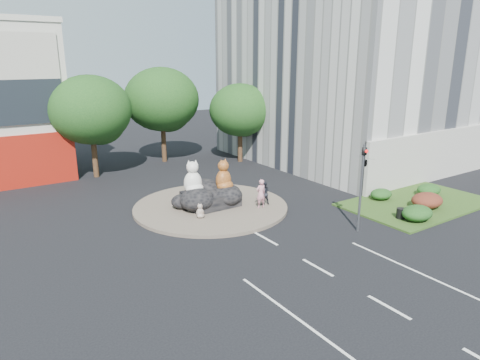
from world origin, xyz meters
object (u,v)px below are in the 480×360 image
(cat_white, at_px, (193,177))
(pedestrian_pink, at_px, (261,194))
(kitten_calico, at_px, (200,210))
(kitten_white, at_px, (237,198))
(litter_bin, at_px, (401,213))
(cat_tabby, at_px, (223,175))
(pedestrian_dark, at_px, (264,193))

(cat_white, distance_m, pedestrian_pink, 4.46)
(kitten_calico, distance_m, kitten_white, 3.22)
(kitten_calico, distance_m, litter_bin, 12.11)
(cat_tabby, bearing_deg, litter_bin, -65.90)
(pedestrian_dark, bearing_deg, cat_white, -17.25)
(kitten_white, xyz_separation_m, pedestrian_pink, (0.97, -1.25, 0.49))
(pedestrian_pink, xyz_separation_m, pedestrian_dark, (0.55, 0.40, -0.17))
(cat_white, xyz_separation_m, pedestrian_pink, (3.55, -2.47, -1.07))
(cat_white, relative_size, kitten_calico, 2.43)
(cat_white, bearing_deg, pedestrian_pink, -17.04)
(kitten_calico, bearing_deg, kitten_white, 57.67)
(kitten_calico, xyz_separation_m, kitten_white, (3.15, 0.71, -0.01))
(litter_bin, bearing_deg, kitten_calico, 146.72)
(cat_tabby, height_order, kitten_white, cat_tabby)
(pedestrian_pink, relative_size, litter_bin, 2.96)
(cat_white, distance_m, kitten_white, 3.26)
(kitten_calico, relative_size, pedestrian_dark, 0.60)
(kitten_white, relative_size, pedestrian_pink, 0.48)
(pedestrian_dark, relative_size, litter_bin, 2.41)
(kitten_calico, distance_m, pedestrian_dark, 4.68)
(cat_tabby, bearing_deg, kitten_calico, -168.98)
(pedestrian_dark, xyz_separation_m, litter_bin, (5.46, -6.50, -0.53))
(kitten_calico, height_order, litter_bin, kitten_calico)
(cat_white, height_order, kitten_white, cat_white)
(kitten_white, bearing_deg, kitten_calico, 175.79)
(cat_white, distance_m, pedestrian_dark, 4.76)
(kitten_white, distance_m, litter_bin, 10.14)
(cat_tabby, distance_m, litter_bin, 11.23)
(pedestrian_dark, bearing_deg, litter_bin, 139.63)
(kitten_calico, height_order, kitten_white, kitten_calico)
(cat_white, xyz_separation_m, cat_tabby, (2.00, -0.46, -0.05))
(cat_white, xyz_separation_m, kitten_calico, (-0.57, -1.93, -1.56))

